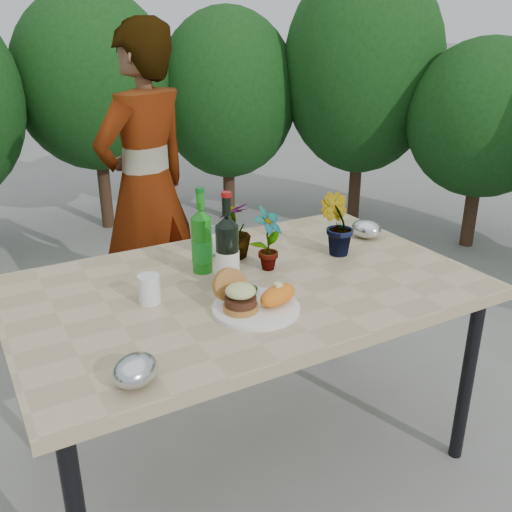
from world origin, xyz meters
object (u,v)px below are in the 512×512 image
dinner_plate (256,308)px  wine_bottle (227,253)px  patio_table (245,297)px  person (147,187)px

dinner_plate → wine_bottle: (0.00, 0.20, 0.12)m
patio_table → dinner_plate: bearing=-108.8°
person → wine_bottle: bearing=61.0°
patio_table → wine_bottle: wine_bottle is taller
patio_table → person: person is taller
person → dinner_plate: bearing=61.7°
wine_bottle → dinner_plate: bearing=-87.3°
dinner_plate → wine_bottle: size_ratio=0.83×
wine_bottle → person: person is taller
dinner_plate → person: 1.36m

